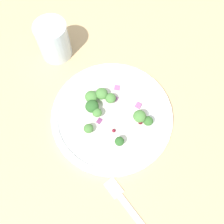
{
  "coord_description": "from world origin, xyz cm",
  "views": [
    {
      "loc": [
        -6.51,
        22.84,
        52.65
      ],
      "look_at": [
        -1.12,
        2.26,
        2.7
      ],
      "focal_mm": 40.69,
      "sensor_mm": 36.0,
      "label": 1
    }
  ],
  "objects_px": {
    "broccoli_floret_2": "(92,106)",
    "fork": "(134,215)",
    "broccoli_floret_0": "(148,121)",
    "broccoli_floret_1": "(92,95)",
    "water_glass": "(54,40)",
    "plate": "(112,115)"
  },
  "relations": [
    {
      "from": "broccoli_floret_2",
      "to": "fork",
      "type": "xyz_separation_m",
      "value": [
        -0.14,
        0.19,
        -0.03
      ]
    },
    {
      "from": "broccoli_floret_0",
      "to": "broccoli_floret_2",
      "type": "distance_m",
      "value": 0.12
    },
    {
      "from": "broccoli_floret_1",
      "to": "fork",
      "type": "height_order",
      "value": "broccoli_floret_1"
    },
    {
      "from": "broccoli_floret_1",
      "to": "water_glass",
      "type": "relative_size",
      "value": 0.3
    },
    {
      "from": "broccoli_floret_2",
      "to": "plate",
      "type": "bearing_deg",
      "value": -179.65
    },
    {
      "from": "plate",
      "to": "broccoli_floret_1",
      "type": "distance_m",
      "value": 0.06
    },
    {
      "from": "broccoli_floret_2",
      "to": "fork",
      "type": "relative_size",
      "value": 0.19
    },
    {
      "from": "broccoli_floret_0",
      "to": "broccoli_floret_2",
      "type": "height_order",
      "value": "broccoli_floret_2"
    },
    {
      "from": "plate",
      "to": "water_glass",
      "type": "height_order",
      "value": "water_glass"
    },
    {
      "from": "fork",
      "to": "broccoli_floret_2",
      "type": "bearing_deg",
      "value": -53.59
    },
    {
      "from": "broccoli_floret_1",
      "to": "broccoli_floret_2",
      "type": "relative_size",
      "value": 0.96
    },
    {
      "from": "broccoli_floret_2",
      "to": "broccoli_floret_0",
      "type": "bearing_deg",
      "value": 179.45
    },
    {
      "from": "broccoli_floret_0",
      "to": "fork",
      "type": "distance_m",
      "value": 0.19
    },
    {
      "from": "plate",
      "to": "fork",
      "type": "relative_size",
      "value": 1.68
    },
    {
      "from": "broccoli_floret_1",
      "to": "plate",
      "type": "bearing_deg",
      "value": 153.69
    },
    {
      "from": "broccoli_floret_1",
      "to": "water_glass",
      "type": "xyz_separation_m",
      "value": [
        0.12,
        -0.11,
        0.02
      ]
    },
    {
      "from": "plate",
      "to": "fork",
      "type": "bearing_deg",
      "value": 116.48
    },
    {
      "from": "broccoli_floret_0",
      "to": "broccoli_floret_1",
      "type": "bearing_deg",
      "value": -11.82
    },
    {
      "from": "water_glass",
      "to": "broccoli_floret_1",
      "type": "bearing_deg",
      "value": 139.01
    },
    {
      "from": "plate",
      "to": "water_glass",
      "type": "distance_m",
      "value": 0.22
    },
    {
      "from": "plate",
      "to": "broccoli_floret_0",
      "type": "bearing_deg",
      "value": 178.95
    },
    {
      "from": "plate",
      "to": "water_glass",
      "type": "xyz_separation_m",
      "value": [
        0.18,
        -0.13,
        0.04
      ]
    }
  ]
}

